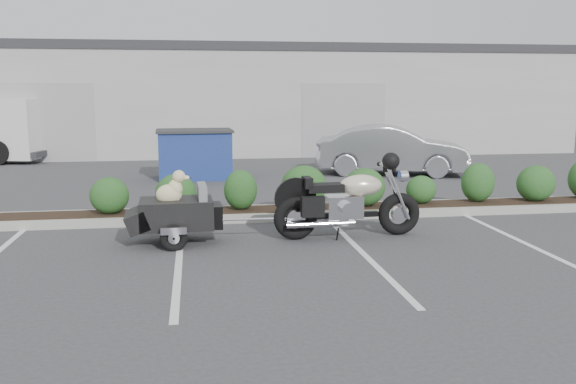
{
  "coord_description": "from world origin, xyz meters",
  "views": [
    {
      "loc": [
        -1.23,
        -9.11,
        2.43
      ],
      "look_at": [
        0.26,
        0.59,
        0.75
      ],
      "focal_mm": 38.0,
      "sensor_mm": 36.0,
      "label": 1
    }
  ],
  "objects": [
    {
      "name": "ground",
      "position": [
        0.0,
        0.0,
        0.0
      ],
      "size": [
        90.0,
        90.0,
        0.0
      ],
      "primitive_type": "plane",
      "color": "#38383A",
      "rests_on": "ground"
    },
    {
      "name": "planter_kerb",
      "position": [
        1.0,
        2.2,
        0.07
      ],
      "size": [
        12.0,
        1.0,
        0.15
      ],
      "primitive_type": "cube",
      "color": "#9E9E93",
      "rests_on": "ground"
    },
    {
      "name": "dumpster",
      "position": [
        -1.24,
        7.5,
        0.67
      ],
      "size": [
        2.08,
        1.46,
        1.33
      ],
      "rotation": [
        0.0,
        0.0,
        0.04
      ],
      "color": "navy",
      "rests_on": "ground"
    },
    {
      "name": "pet_trailer",
      "position": [
        -1.56,
        0.43,
        0.5
      ],
      "size": [
        1.98,
        1.11,
        1.18
      ],
      "rotation": [
        0.0,
        0.0,
        0.04
      ],
      "color": "black",
      "rests_on": "ground"
    },
    {
      "name": "building",
      "position": [
        0.0,
        17.0,
        2.0
      ],
      "size": [
        26.0,
        10.0,
        4.0
      ],
      "primitive_type": "cube",
      "color": "#9EA099",
      "rests_on": "ground"
    },
    {
      "name": "motorcycle",
      "position": [
        1.22,
        0.4,
        0.57
      ],
      "size": [
        2.49,
        0.84,
        1.43
      ],
      "rotation": [
        0.0,
        0.0,
        0.04
      ],
      "color": "black",
      "rests_on": "ground"
    },
    {
      "name": "sedan",
      "position": [
        4.29,
        7.45,
        0.7
      ],
      "size": [
        4.47,
        2.62,
        1.39
      ],
      "primitive_type": "imported",
      "rotation": [
        0.0,
        0.0,
        1.28
      ],
      "color": "#AFAFB6",
      "rests_on": "ground"
    }
  ]
}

